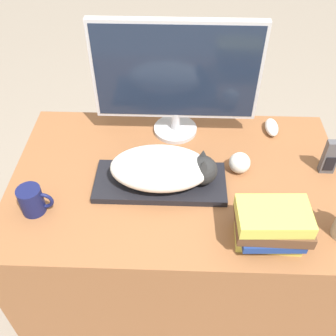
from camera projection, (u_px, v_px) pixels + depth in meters
desk at (175, 241)px, 1.66m from camera, size 1.18×0.75×0.78m
keyboard at (159, 182)px, 1.36m from camera, size 0.45×0.19×0.02m
cat at (164, 168)px, 1.31m from camera, size 0.36×0.20×0.12m
monitor at (175, 75)px, 1.40m from camera, size 0.60×0.17×0.46m
computer_mouse at (271, 127)px, 1.56m from camera, size 0.05×0.10×0.04m
coffee_mug at (31, 200)px, 1.25m from camera, size 0.11×0.08×0.10m
baseball at (239, 163)px, 1.39m from camera, size 0.08×0.08×0.08m
phone at (329, 157)px, 1.37m from camera, size 0.05×0.03×0.14m
book_stack at (270, 224)px, 1.15m from camera, size 0.22×0.16×0.14m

